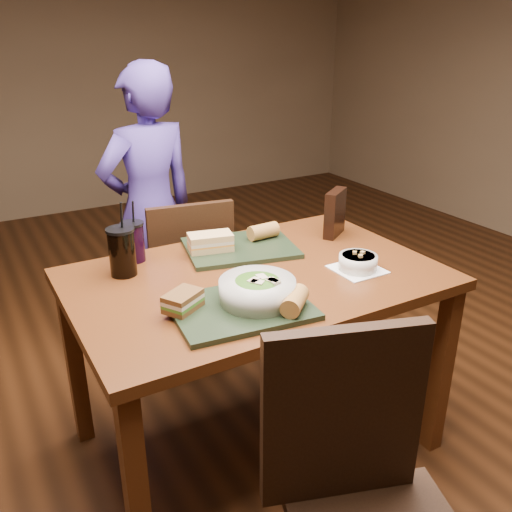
% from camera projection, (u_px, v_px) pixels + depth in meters
% --- Properties ---
extents(ground, '(6.00, 6.00, 0.00)m').
position_uv_depth(ground, '(256.00, 440.00, 2.22)').
color(ground, '#381C0B').
rests_on(ground, ground).
extents(dining_table, '(1.30, 0.85, 0.75)m').
position_uv_depth(dining_table, '(256.00, 297.00, 1.97)').
color(dining_table, '#552A11').
rests_on(dining_table, ground).
extents(chair_near, '(0.51, 0.52, 0.93)m').
position_uv_depth(chair_near, '(364.00, 496.00, 1.30)').
color(chair_near, black).
rests_on(chair_near, ground).
extents(chair_far, '(0.43, 0.44, 0.87)m').
position_uv_depth(chair_far, '(186.00, 280.00, 2.51)').
color(chair_far, black).
rests_on(chair_far, ground).
extents(diner, '(0.58, 0.43, 1.43)m').
position_uv_depth(diner, '(150.00, 210.00, 2.72)').
color(diner, '#422F82').
rests_on(diner, ground).
extents(tray_near, '(0.45, 0.36, 0.02)m').
position_uv_depth(tray_near, '(241.00, 308.00, 1.68)').
color(tray_near, black).
rests_on(tray_near, dining_table).
extents(tray_far, '(0.48, 0.40, 0.02)m').
position_uv_depth(tray_far, '(240.00, 248.00, 2.14)').
color(tray_far, black).
rests_on(tray_far, dining_table).
extents(salad_bowl, '(0.24, 0.24, 0.08)m').
position_uv_depth(salad_bowl, '(257.00, 289.00, 1.69)').
color(salad_bowl, silver).
rests_on(salad_bowl, tray_near).
extents(soup_bowl, '(0.17, 0.17, 0.07)m').
position_uv_depth(soup_bowl, '(358.00, 262.00, 1.96)').
color(soup_bowl, white).
rests_on(soup_bowl, dining_table).
extents(sandwich_near, '(0.14, 0.13, 0.06)m').
position_uv_depth(sandwich_near, '(183.00, 301.00, 1.64)').
color(sandwich_near, '#593819').
rests_on(sandwich_near, tray_near).
extents(sandwich_far, '(0.18, 0.13, 0.07)m').
position_uv_depth(sandwich_far, '(210.00, 242.00, 2.09)').
color(sandwich_far, tan).
rests_on(sandwich_far, tray_far).
extents(baguette_near, '(0.13, 0.13, 0.06)m').
position_uv_depth(baguette_near, '(295.00, 301.00, 1.64)').
color(baguette_near, '#AD7533').
rests_on(baguette_near, tray_near).
extents(baguette_far, '(0.13, 0.07, 0.06)m').
position_uv_depth(baguette_far, '(263.00, 231.00, 2.20)').
color(baguette_far, '#AD7533').
rests_on(baguette_far, tray_far).
extents(cup_cola, '(0.10, 0.10, 0.27)m').
position_uv_depth(cup_cola, '(122.00, 251.00, 1.90)').
color(cup_cola, black).
rests_on(cup_cola, dining_table).
extents(cup_berry, '(0.09, 0.09, 0.24)m').
position_uv_depth(cup_berry, '(133.00, 241.00, 2.02)').
color(cup_berry, black).
rests_on(cup_berry, dining_table).
extents(chip_bag, '(0.15, 0.12, 0.19)m').
position_uv_depth(chip_bag, '(335.00, 213.00, 2.27)').
color(chip_bag, black).
rests_on(chip_bag, dining_table).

